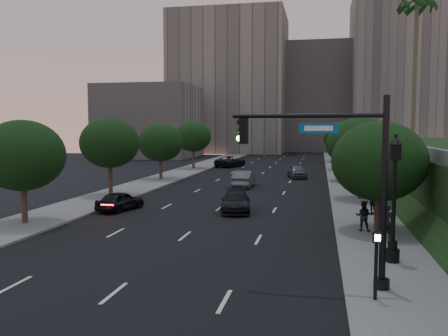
% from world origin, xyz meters
% --- Properties ---
extents(ground, '(160.00, 160.00, 0.00)m').
position_xyz_m(ground, '(0.00, 0.00, 0.00)').
color(ground, black).
rests_on(ground, ground).
extents(road_surface, '(16.00, 140.00, 0.02)m').
position_xyz_m(road_surface, '(0.00, 30.00, 0.01)').
color(road_surface, black).
rests_on(road_surface, ground).
extents(sidewalk_right, '(4.50, 140.00, 0.15)m').
position_xyz_m(sidewalk_right, '(10.25, 30.00, 0.07)').
color(sidewalk_right, slate).
rests_on(sidewalk_right, ground).
extents(sidewalk_left, '(4.50, 140.00, 0.15)m').
position_xyz_m(sidewalk_left, '(-10.25, 30.00, 0.07)').
color(sidewalk_left, slate).
rests_on(sidewalk_left, ground).
extents(parapet_wall, '(0.35, 90.00, 0.70)m').
position_xyz_m(parapet_wall, '(13.50, 28.00, 4.35)').
color(parapet_wall, slate).
rests_on(parapet_wall, embankment).
extents(office_block_left, '(26.00, 20.00, 32.00)m').
position_xyz_m(office_block_left, '(-14.00, 92.00, 16.00)').
color(office_block_left, gray).
rests_on(office_block_left, ground).
extents(office_block_mid, '(22.00, 18.00, 26.00)m').
position_xyz_m(office_block_mid, '(6.00, 102.00, 13.00)').
color(office_block_mid, '#A59F98').
rests_on(office_block_mid, ground).
extents(office_block_right, '(20.00, 22.00, 36.00)m').
position_xyz_m(office_block_right, '(24.00, 96.00, 18.00)').
color(office_block_right, gray).
rests_on(office_block_right, ground).
extents(office_block_filler, '(18.00, 16.00, 14.00)m').
position_xyz_m(office_block_filler, '(-26.00, 70.00, 7.00)').
color(office_block_filler, '#A59F98').
rests_on(office_block_filler, ground).
extents(tree_right_a, '(5.20, 5.20, 6.24)m').
position_xyz_m(tree_right_a, '(10.30, 8.00, 4.02)').
color(tree_right_a, '#38281C').
rests_on(tree_right_a, ground).
extents(tree_right_b, '(5.20, 5.20, 6.74)m').
position_xyz_m(tree_right_b, '(10.30, 20.00, 4.52)').
color(tree_right_b, '#38281C').
rests_on(tree_right_b, ground).
extents(tree_right_c, '(5.20, 5.20, 6.24)m').
position_xyz_m(tree_right_c, '(10.30, 33.00, 4.02)').
color(tree_right_c, '#38281C').
rests_on(tree_right_c, ground).
extents(tree_right_d, '(5.20, 5.20, 6.74)m').
position_xyz_m(tree_right_d, '(10.30, 47.00, 4.52)').
color(tree_right_d, '#38281C').
rests_on(tree_right_d, ground).
extents(tree_right_e, '(5.20, 5.20, 6.24)m').
position_xyz_m(tree_right_e, '(10.30, 62.00, 4.02)').
color(tree_right_e, '#38281C').
rests_on(tree_right_e, ground).
extents(tree_left_a, '(5.00, 5.00, 6.34)m').
position_xyz_m(tree_left_a, '(-10.30, 6.00, 4.21)').
color(tree_left_a, '#38281C').
rests_on(tree_left_a, ground).
extents(tree_left_b, '(5.00, 5.00, 6.71)m').
position_xyz_m(tree_left_b, '(-10.30, 18.00, 4.58)').
color(tree_left_b, '#38281C').
rests_on(tree_left_b, ground).
extents(tree_left_c, '(5.00, 5.00, 6.34)m').
position_xyz_m(tree_left_c, '(-10.30, 31.00, 4.21)').
color(tree_left_c, '#38281C').
rests_on(tree_left_c, ground).
extents(tree_left_d, '(5.00, 5.00, 6.71)m').
position_xyz_m(tree_left_d, '(-10.30, 45.00, 4.58)').
color(tree_left_d, '#38281C').
rests_on(tree_left_d, ground).
extents(palm_far, '(3.20, 3.20, 15.50)m').
position_xyz_m(palm_far, '(16.00, 30.00, 17.64)').
color(palm_far, '#4C4233').
rests_on(palm_far, embankment).
extents(traffic_signal_mast, '(5.68, 0.56, 7.00)m').
position_xyz_m(traffic_signal_mast, '(8.22, -1.97, 3.67)').
color(traffic_signal_mast, black).
rests_on(traffic_signal_mast, ground).
extents(street_lamp, '(0.64, 0.64, 5.62)m').
position_xyz_m(street_lamp, '(10.19, 1.65, 2.63)').
color(street_lamp, black).
rests_on(street_lamp, ground).
extents(pedestrian_signal, '(0.30, 0.33, 2.50)m').
position_xyz_m(pedestrian_signal, '(8.97, -3.21, 1.57)').
color(pedestrian_signal, black).
rests_on(pedestrian_signal, ground).
extents(sedan_near_left, '(2.55, 4.33, 1.38)m').
position_xyz_m(sedan_near_left, '(-6.70, 11.80, 0.69)').
color(sedan_near_left, black).
rests_on(sedan_near_left, ground).
extents(sedan_mid_left, '(1.73, 4.94, 1.63)m').
position_xyz_m(sedan_mid_left, '(-0.19, 26.66, 0.81)').
color(sedan_mid_left, '#55585C').
rests_on(sedan_mid_left, ground).
extents(sedan_far_left, '(4.40, 6.38, 1.62)m').
position_xyz_m(sedan_far_left, '(-5.89, 49.73, 0.81)').
color(sedan_far_left, black).
rests_on(sedan_far_left, ground).
extents(sedan_near_right, '(2.76, 5.17, 1.42)m').
position_xyz_m(sedan_near_right, '(1.39, 13.00, 0.71)').
color(sedan_near_right, black).
rests_on(sedan_near_right, ground).
extents(sedan_far_right, '(2.76, 4.83, 1.55)m').
position_xyz_m(sedan_far_right, '(4.53, 36.11, 0.77)').
color(sedan_far_right, '#4D4F54').
rests_on(sedan_far_right, ground).
extents(pedestrian_a, '(0.69, 0.49, 1.77)m').
position_xyz_m(pedestrian_a, '(10.50, 5.90, 1.04)').
color(pedestrian_a, black).
rests_on(pedestrian_a, sidewalk_right).
extents(pedestrian_b, '(0.88, 0.73, 1.67)m').
position_xyz_m(pedestrian_b, '(9.49, 7.68, 0.99)').
color(pedestrian_b, black).
rests_on(pedestrian_b, sidewalk_right).
extents(pedestrian_c, '(1.06, 0.91, 1.71)m').
position_xyz_m(pedestrian_c, '(10.57, 12.93, 1.00)').
color(pedestrian_c, black).
rests_on(pedestrian_c, sidewalk_right).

